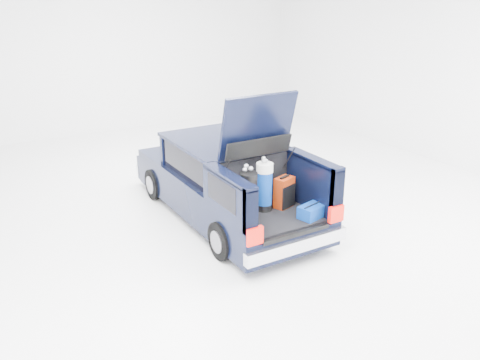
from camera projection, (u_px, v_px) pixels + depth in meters
ground at (226, 216)px, 9.43m from camera, size 14.00×14.00×0.00m
car at (223, 180)px, 9.28m from camera, size 1.87×4.65×2.47m
red_suitcase at (284, 192)px, 8.25m from camera, size 0.37×0.31×0.53m
black_golf_bag at (248, 199)px, 7.56m from camera, size 0.28×0.32×0.95m
blue_golf_bag at (264, 186)px, 8.09m from camera, size 0.32×0.32×0.90m
blue_duffel at (312, 211)px, 7.92m from camera, size 0.47×0.36×0.22m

